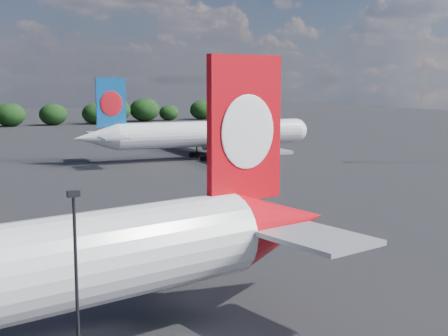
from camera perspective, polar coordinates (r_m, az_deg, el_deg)
china_southern_airliner at (r=121.26m, az=-1.88°, el=3.07°), size 48.18×45.90×15.71m
apron_lamp_post at (r=29.51m, az=-13.32°, el=-10.83°), size 0.55×0.30×10.45m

